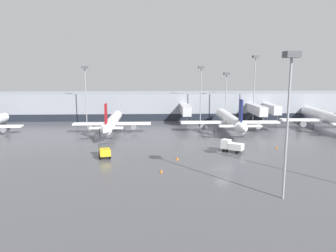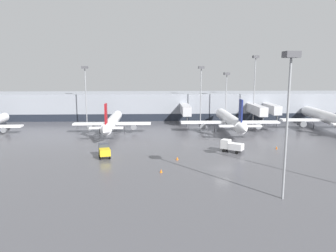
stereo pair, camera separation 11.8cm
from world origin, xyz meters
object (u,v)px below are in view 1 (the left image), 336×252
traffic_cone_3 (277,147)px  apron_light_mast_1 (255,71)px  traffic_cone_2 (161,171)px  apron_light_mast_2 (85,79)px  traffic_cone_0 (177,158)px  parked_jet_3 (230,120)px  apron_light_mast_5 (226,83)px  parked_jet_2 (328,118)px  parked_jet_1 (112,122)px  service_truck_1 (104,151)px  apron_light_mast_4 (290,85)px  apron_light_mast_3 (201,78)px  service_truck_0 (231,145)px

traffic_cone_3 → apron_light_mast_1: size_ratio=0.03×
traffic_cone_2 → apron_light_mast_2: 56.87m
traffic_cone_0 → apron_light_mast_2: (-25.80, 42.57, 14.03)m
traffic_cone_2 → traffic_cone_3: 29.83m
parked_jet_3 → traffic_cone_3: bearing=-164.2°
apron_light_mast_5 → traffic_cone_3: bearing=-83.7°
parked_jet_2 → traffic_cone_2: (-49.01, -38.84, -2.98)m
parked_jet_2 → traffic_cone_3: (-23.56, -23.28, -2.94)m
parked_jet_1 → traffic_cone_3: parked_jet_1 is taller
parked_jet_1 → service_truck_1: (1.68, -25.24, -1.67)m
apron_light_mast_4 → apron_light_mast_3: bearing=92.2°
parked_jet_2 → apron_light_mast_3: (-35.39, 12.31, 11.05)m
traffic_cone_3 → apron_light_mast_2: size_ratio=0.04×
parked_jet_1 → apron_light_mast_1: bearing=-69.8°
service_truck_1 → apron_light_mast_4: bearing=-143.2°
apron_light_mast_1 → apron_light_mast_2: 53.53m
service_truck_1 → traffic_cone_2: (10.94, -9.90, -1.14)m
traffic_cone_3 → apron_light_mast_5: (-3.85, 34.74, 12.63)m
traffic_cone_0 → apron_light_mast_5: bearing=66.7°
traffic_cone_0 → apron_light_mast_3: 46.81m
service_truck_1 → traffic_cone_3: (36.39, 5.66, -1.10)m
traffic_cone_2 → service_truck_1: bearing=137.9°
parked_jet_2 → apron_light_mast_5: size_ratio=2.43×
traffic_cone_3 → traffic_cone_0: bearing=-160.5°
traffic_cone_0 → apron_light_mast_1: (27.67, 43.72, 16.28)m
service_truck_1 → apron_light_mast_2: (-11.62, 40.39, 12.89)m
service_truck_0 → apron_light_mast_2: 54.33m
apron_light_mast_4 → service_truck_0: bearing=92.7°
apron_light_mast_1 → traffic_cone_3: bearing=-98.6°
service_truck_0 → traffic_cone_0: 12.91m
traffic_cone_0 → apron_light_mast_3: (10.39, 43.44, 14.02)m
apron_light_mast_4 → apron_light_mast_5: (5.53, 62.18, -2.19)m
service_truck_0 → service_truck_1: 26.05m
service_truck_0 → traffic_cone_2: bearing=76.1°
apron_light_mast_1 → apron_light_mast_5: 10.05m
apron_light_mast_3 → apron_light_mast_5: (7.98, -0.85, -1.36)m
service_truck_0 → apron_light_mast_2: apron_light_mast_2 is taller
apron_light_mast_2 → apron_light_mast_3: 36.20m
service_truck_0 → apron_light_mast_5: size_ratio=0.30×
traffic_cone_3 → traffic_cone_2: bearing=-148.6°
parked_jet_2 → apron_light_mast_5: apron_light_mast_5 is taller
parked_jet_3 → apron_light_mast_1: bearing=-35.5°
apron_light_mast_2 → traffic_cone_2: bearing=-65.8°
parked_jet_1 → parked_jet_3: size_ratio=0.93×
service_truck_0 → apron_light_mast_5: apron_light_mast_5 is taller
apron_light_mast_1 → apron_light_mast_4: (-14.83, -63.31, -1.43)m
traffic_cone_0 → apron_light_mast_1: 54.24m
apron_light_mast_3 → apron_light_mast_5: apron_light_mast_3 is taller
service_truck_0 → apron_light_mast_3: 40.18m
parked_jet_2 → apron_light_mast_2: bearing=84.6°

